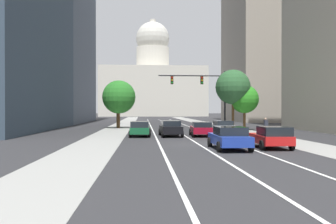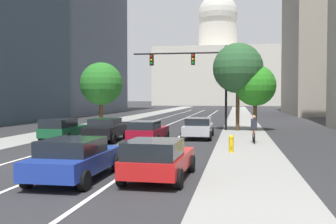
{
  "view_description": "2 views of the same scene",
  "coord_description": "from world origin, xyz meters",
  "px_view_note": "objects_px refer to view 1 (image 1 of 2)",
  "views": [
    {
      "loc": [
        -4.0,
        -26.12,
        2.49
      ],
      "look_at": [
        -0.6,
        23.38,
        2.21
      ],
      "focal_mm": 38.79,
      "sensor_mm": 36.0,
      "label": 1
    },
    {
      "loc": [
        6.9,
        -16.33,
        2.86
      ],
      "look_at": [
        1.06,
        16.85,
        1.56
      ],
      "focal_mm": 42.05,
      "sensor_mm": 36.0,
      "label": 2
    }
  ],
  "objects_px": {
    "capitol_building": "(153,86)",
    "street_tree_mid_right": "(244,99)",
    "car_blue": "(229,137)",
    "street_tree_mid_left": "(118,100)",
    "car_silver": "(223,127)",
    "cyclist": "(266,127)",
    "traffic_signal_mast": "(205,88)",
    "fire_hydrant": "(268,134)",
    "car_green": "(140,128)",
    "street_tree_near_left": "(119,97)",
    "car_black": "(171,128)",
    "street_tree_near_right": "(233,87)",
    "car_red": "(271,137)",
    "car_crimson": "(201,129)"
  },
  "relations": [
    {
      "from": "capitol_building",
      "to": "street_tree_mid_right",
      "type": "relative_size",
      "value": 7.48
    },
    {
      "from": "car_blue",
      "to": "street_tree_mid_left",
      "type": "bearing_deg",
      "value": 18.35
    },
    {
      "from": "car_blue",
      "to": "car_silver",
      "type": "height_order",
      "value": "car_blue"
    },
    {
      "from": "cyclist",
      "to": "street_tree_mid_right",
      "type": "relative_size",
      "value": 0.31
    },
    {
      "from": "traffic_signal_mast",
      "to": "fire_hydrant",
      "type": "xyz_separation_m",
      "value": [
        3.16,
        -13.56,
        -4.69
      ]
    },
    {
      "from": "car_green",
      "to": "street_tree_near_left",
      "type": "height_order",
      "value": "street_tree_near_left"
    },
    {
      "from": "fire_hydrant",
      "to": "cyclist",
      "type": "xyz_separation_m",
      "value": [
        1.31,
        4.46,
        0.39
      ]
    },
    {
      "from": "car_black",
      "to": "cyclist",
      "type": "distance_m",
      "value": 9.37
    },
    {
      "from": "car_green",
      "to": "street_tree_mid_left",
      "type": "xyz_separation_m",
      "value": [
        -3.22,
        16.17,
        3.1
      ]
    },
    {
      "from": "street_tree_near_left",
      "to": "car_blue",
      "type": "bearing_deg",
      "value": -72.21
    },
    {
      "from": "car_green",
      "to": "street_tree_mid_right",
      "type": "bearing_deg",
      "value": -49.72
    },
    {
      "from": "capitol_building",
      "to": "traffic_signal_mast",
      "type": "distance_m",
      "value": 107.6
    },
    {
      "from": "capitol_building",
      "to": "street_tree_near_right",
      "type": "xyz_separation_m",
      "value": [
        6.95,
        -107.34,
        -7.37
      ]
    },
    {
      "from": "car_blue",
      "to": "car_red",
      "type": "bearing_deg",
      "value": -81.74
    },
    {
      "from": "car_crimson",
      "to": "cyclist",
      "type": "relative_size",
      "value": 2.43
    },
    {
      "from": "capitol_building",
      "to": "street_tree_near_left",
      "type": "height_order",
      "value": "capitol_building"
    },
    {
      "from": "car_blue",
      "to": "car_red",
      "type": "height_order",
      "value": "same"
    },
    {
      "from": "car_black",
      "to": "cyclist",
      "type": "xyz_separation_m",
      "value": [
        9.35,
        0.61,
        0.08
      ]
    },
    {
      "from": "car_silver",
      "to": "cyclist",
      "type": "distance_m",
      "value": 4.38
    },
    {
      "from": "car_crimson",
      "to": "cyclist",
      "type": "xyz_separation_m",
      "value": [
        6.53,
        0.95,
        0.12
      ]
    },
    {
      "from": "car_black",
      "to": "car_red",
      "type": "relative_size",
      "value": 1.07
    },
    {
      "from": "capitol_building",
      "to": "traffic_signal_mast",
      "type": "height_order",
      "value": "capitol_building"
    },
    {
      "from": "car_crimson",
      "to": "fire_hydrant",
      "type": "distance_m",
      "value": 6.3
    },
    {
      "from": "car_black",
      "to": "car_crimson",
      "type": "xyz_separation_m",
      "value": [
        2.82,
        -0.34,
        -0.04
      ]
    },
    {
      "from": "traffic_signal_mast",
      "to": "street_tree_mid_left",
      "type": "distance_m",
      "value": 12.68
    },
    {
      "from": "cyclist",
      "to": "street_tree_mid_left",
      "type": "relative_size",
      "value": 0.3
    },
    {
      "from": "car_crimson",
      "to": "traffic_signal_mast",
      "type": "distance_m",
      "value": 11.17
    },
    {
      "from": "car_crimson",
      "to": "street_tree_near_right",
      "type": "bearing_deg",
      "value": -26.33
    },
    {
      "from": "traffic_signal_mast",
      "to": "cyclist",
      "type": "xyz_separation_m",
      "value": [
        4.47,
        -9.09,
        -4.3
      ]
    },
    {
      "from": "car_crimson",
      "to": "street_tree_near_right",
      "type": "distance_m",
      "value": 12.29
    },
    {
      "from": "car_green",
      "to": "traffic_signal_mast",
      "type": "bearing_deg",
      "value": -35.72
    },
    {
      "from": "street_tree_mid_left",
      "to": "street_tree_mid_right",
      "type": "bearing_deg",
      "value": -21.51
    },
    {
      "from": "fire_hydrant",
      "to": "street_tree_mid_left",
      "type": "distance_m",
      "value": 24.56
    },
    {
      "from": "street_tree_mid_right",
      "to": "street_tree_near_left",
      "type": "distance_m",
      "value": 16.78
    },
    {
      "from": "car_green",
      "to": "street_tree_near_left",
      "type": "xyz_separation_m",
      "value": [
        -3.03,
        15.84,
        3.48
      ]
    },
    {
      "from": "capitol_building",
      "to": "car_crimson",
      "type": "distance_m",
      "value": 117.93
    },
    {
      "from": "capitol_building",
      "to": "car_blue",
      "type": "xyz_separation_m",
      "value": [
        1.42,
        -128.48,
        -11.89
      ]
    },
    {
      "from": "car_crimson",
      "to": "fire_hydrant",
      "type": "bearing_deg",
      "value": -121.2
    },
    {
      "from": "car_black",
      "to": "street_tree_mid_right",
      "type": "height_order",
      "value": "street_tree_mid_right"
    },
    {
      "from": "car_silver",
      "to": "street_tree_near_right",
      "type": "distance_m",
      "value": 8.5
    },
    {
      "from": "car_silver",
      "to": "fire_hydrant",
      "type": "height_order",
      "value": "car_silver"
    },
    {
      "from": "car_crimson",
      "to": "traffic_signal_mast",
      "type": "relative_size",
      "value": 0.51
    },
    {
      "from": "street_tree_near_left",
      "to": "traffic_signal_mast",
      "type": "bearing_deg",
      "value": -28.87
    },
    {
      "from": "car_black",
      "to": "capitol_building",
      "type": "bearing_deg",
      "value": -2.67
    },
    {
      "from": "car_red",
      "to": "traffic_signal_mast",
      "type": "bearing_deg",
      "value": 3.66
    },
    {
      "from": "car_red",
      "to": "car_silver",
      "type": "relative_size",
      "value": 0.87
    },
    {
      "from": "car_red",
      "to": "street_tree_near_right",
      "type": "height_order",
      "value": "street_tree_near_right"
    },
    {
      "from": "car_blue",
      "to": "fire_hydrant",
      "type": "relative_size",
      "value": 5.11
    },
    {
      "from": "capitol_building",
      "to": "street_tree_near_left",
      "type": "distance_m",
      "value": 101.96
    },
    {
      "from": "car_crimson",
      "to": "street_tree_mid_left",
      "type": "height_order",
      "value": "street_tree_mid_left"
    }
  ]
}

